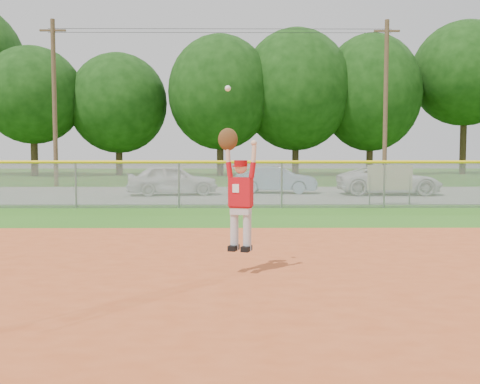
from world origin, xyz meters
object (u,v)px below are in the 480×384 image
(car_white_a, at_px, (172,180))
(sponsor_sign, at_px, (390,179))
(car_white_b, at_px, (389,180))
(ballplayer, at_px, (239,190))
(car_blue, at_px, (277,180))

(car_white_a, height_order, sponsor_sign, sponsor_sign)
(car_white_b, distance_m, ballplayer, 16.52)
(car_white_a, relative_size, sponsor_sign, 2.45)
(car_white_a, height_order, ballplayer, ballplayer)
(ballplayer, bearing_deg, car_white_a, 100.33)
(sponsor_sign, bearing_deg, car_white_a, 151.40)
(car_white_b, relative_size, ballplayer, 1.87)
(car_blue, xyz_separation_m, sponsor_sign, (3.46, -5.48, 0.30))
(car_white_a, distance_m, sponsor_sign, 9.10)
(car_white_b, bearing_deg, car_white_a, 90.83)
(car_white_b, bearing_deg, sponsor_sign, 164.22)
(car_blue, xyz_separation_m, car_white_b, (4.72, -0.98, 0.02))
(car_white_b, xyz_separation_m, sponsor_sign, (-1.27, -4.49, 0.28))
(ballplayer, bearing_deg, car_white_b, 66.79)
(car_blue, distance_m, car_white_b, 4.83)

